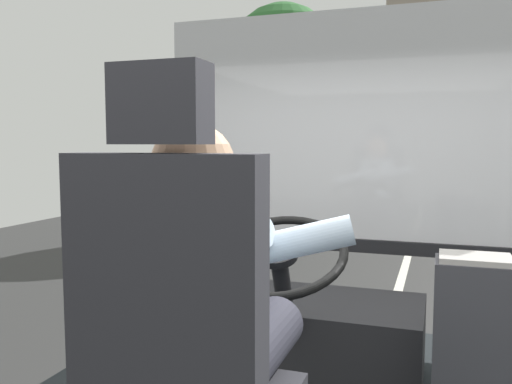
{
  "coord_description": "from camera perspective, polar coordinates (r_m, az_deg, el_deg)",
  "views": [
    {
      "loc": [
        0.47,
        -1.67,
        1.95
      ],
      "look_at": [
        -0.35,
        0.7,
        1.72
      ],
      "focal_mm": 37.33,
      "sensor_mm": 36.0,
      "label": 1
    }
  ],
  "objects": [
    {
      "name": "driver_seat",
      "position": [
        1.43,
        -7.61,
        -18.72
      ],
      "size": [
        0.48,
        0.48,
        1.32
      ],
      "color": "black",
      "rests_on": "bus_floor"
    },
    {
      "name": "windshield_panel",
      "position": [
        3.33,
        10.96,
        3.52
      ],
      "size": [
        2.5,
        0.08,
        1.48
      ],
      "color": "silver"
    },
    {
      "name": "bus_driver",
      "position": [
        1.48,
        -5.47,
        -11.45
      ],
      "size": [
        0.76,
        0.6,
        0.73
      ],
      "color": "#282833",
      "rests_on": "driver_seat"
    },
    {
      "name": "fare_box",
      "position": [
        2.15,
        22.1,
        -16.14
      ],
      "size": [
        0.27,
        0.21,
        0.75
      ],
      "color": "#333338",
      "rests_on": "bus_floor"
    },
    {
      "name": "street_tree",
      "position": [
        12.18,
        2.9,
        13.71
      ],
      "size": [
        2.46,
        2.46,
        5.01
      ],
      "color": "#4C3828",
      "rests_on": "ground"
    },
    {
      "name": "steering_console",
      "position": [
        2.64,
        5.1,
        -15.06
      ],
      "size": [
        1.1,
        0.99,
        0.83
      ],
      "color": "black",
      "rests_on": "bus_floor"
    },
    {
      "name": "ground",
      "position": [
        10.67,
        16.3,
        -5.57
      ],
      "size": [
        18.0,
        44.0,
        0.06
      ],
      "color": "#2C2C2C"
    }
  ]
}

